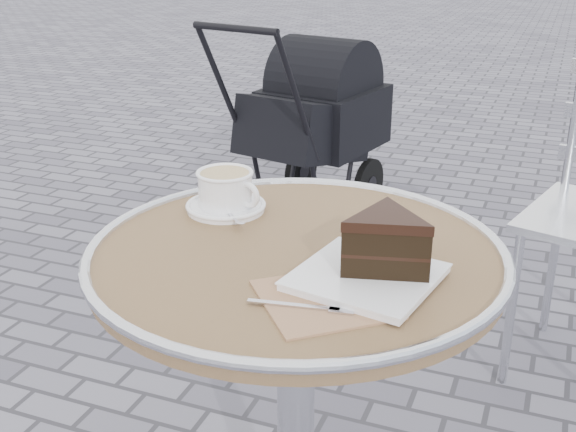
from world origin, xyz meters
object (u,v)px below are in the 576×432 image
(cafe_table, at_px, (296,333))
(baby_stroller, at_px, (312,129))
(cake_plate_set, at_px, (380,251))
(cappuccino_set, at_px, (226,193))

(cafe_table, distance_m, baby_stroller, 1.97)
(cafe_table, bearing_deg, baby_stroller, 108.73)
(cake_plate_set, xyz_separation_m, baby_stroller, (-0.79, 1.92, -0.37))
(cafe_table, xyz_separation_m, cappuccino_set, (-0.19, 0.12, 0.20))
(cafe_table, bearing_deg, cake_plate_set, -20.30)
(cappuccino_set, height_order, cake_plate_set, cake_plate_set)
(baby_stroller, bearing_deg, cafe_table, -59.17)
(cake_plate_set, bearing_deg, cafe_table, 170.17)
(cappuccino_set, relative_size, baby_stroller, 0.17)
(cafe_table, distance_m, cake_plate_set, 0.27)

